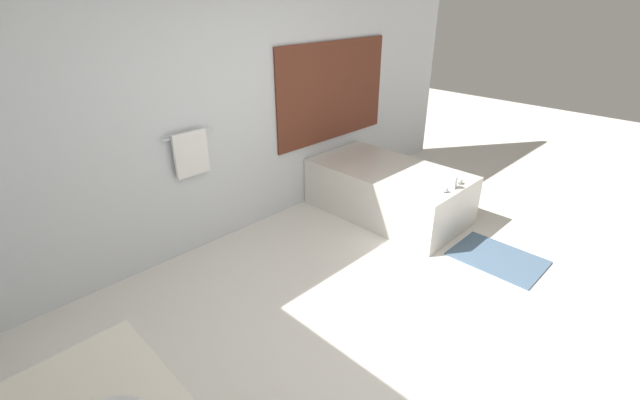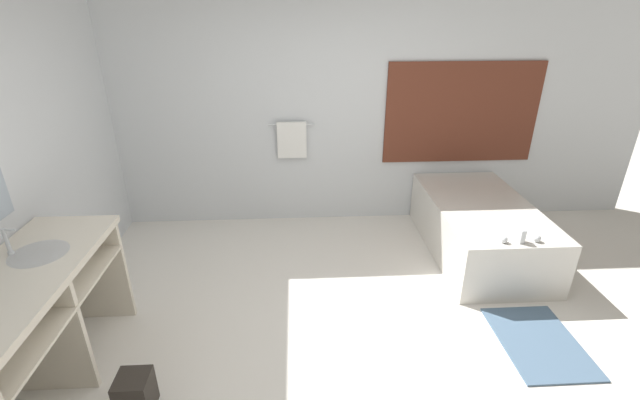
# 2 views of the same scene
# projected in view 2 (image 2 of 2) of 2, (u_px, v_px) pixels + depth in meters

# --- Properties ---
(ground_plane) EXTENTS (16.00, 16.00, 0.00)m
(ground_plane) POSITION_uv_depth(u_px,v_px,m) (336.00, 352.00, 3.15)
(ground_plane) COLOR silver
(ground_plane) RESTS_ON ground
(wall_back_with_blinds) EXTENTS (7.40, 0.13, 2.70)m
(wall_back_with_blinds) POSITION_uv_depth(u_px,v_px,m) (324.00, 105.00, 4.61)
(wall_back_with_blinds) COLOR silver
(wall_back_with_blinds) RESTS_ON ground_plane
(vanity_counter) EXTENTS (0.61, 1.49, 0.91)m
(vanity_counter) POSITION_uv_depth(u_px,v_px,m) (33.00, 305.00, 2.61)
(vanity_counter) COLOR beige
(vanity_counter) RESTS_ON ground_plane
(sink_faucet) EXTENTS (0.09, 0.04, 0.18)m
(sink_faucet) POSITION_uv_depth(u_px,v_px,m) (8.00, 242.00, 2.64)
(sink_faucet) COLOR silver
(sink_faucet) RESTS_ON vanity_counter
(bathtub) EXTENTS (0.94, 1.71, 0.66)m
(bathtub) POSITION_uv_depth(u_px,v_px,m) (479.00, 225.00, 4.32)
(bathtub) COLOR silver
(bathtub) RESTS_ON ground_plane
(waste_bin) EXTENTS (0.20, 0.20, 0.27)m
(waste_bin) POSITION_uv_depth(u_px,v_px,m) (135.00, 394.00, 2.64)
(waste_bin) COLOR #2D2823
(waste_bin) RESTS_ON ground_plane
(bath_mat) EXTENTS (0.58, 0.79, 0.02)m
(bath_mat) POSITION_uv_depth(u_px,v_px,m) (539.00, 342.00, 3.23)
(bath_mat) COLOR slate
(bath_mat) RESTS_ON ground_plane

